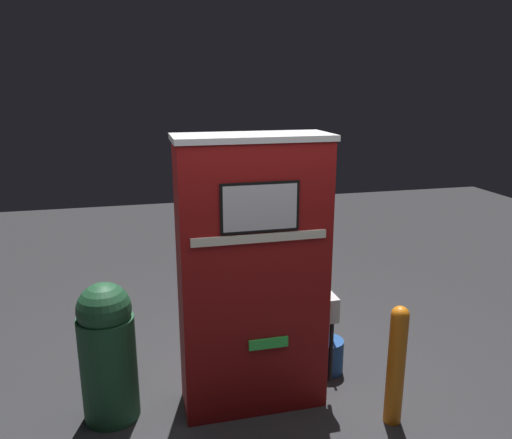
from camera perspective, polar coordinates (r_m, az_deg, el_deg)
The scene contains 5 objects.
ground_plane at distance 3.91m, azimuth 0.39°, elevation -21.58°, with size 14.00×14.00×0.00m, color #2D2D30.
gas_pump at distance 3.59m, azimuth -0.35°, elevation -6.50°, with size 1.14×0.45×2.02m.
safety_bollard at distance 3.74m, azimuth 15.74°, elevation -15.46°, with size 0.12×0.12×0.90m.
trash_bin at distance 3.78m, azimuth -16.61°, elevation -14.15°, with size 0.40×0.40×1.03m.
squeegee_bucket at distance 4.38m, azimuth 8.19°, elevation -15.11°, with size 0.26×0.26×0.63m.
Camera 1 is at (-0.77, -3.04, 2.34)m, focal length 35.00 mm.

